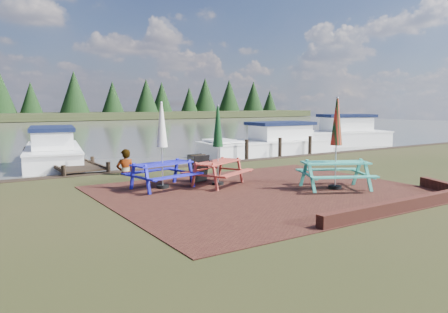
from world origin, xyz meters
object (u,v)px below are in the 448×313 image
at_px(chalkboard, 198,168).
at_px(boat_jetty, 53,153).
at_px(picnic_table_red, 218,158).
at_px(boat_far, 337,136).
at_px(person, 125,150).
at_px(picnic_table_teal, 336,158).
at_px(picnic_table_blue, 162,159).
at_px(boat_near, 270,145).
at_px(jetty, 59,159).

height_order(chalkboard, boat_jetty, boat_jetty).
distance_m(picnic_table_red, boat_far, 16.80).
relative_size(boat_jetty, person, 3.83).
distance_m(picnic_table_teal, picnic_table_blue, 5.17).
distance_m(picnic_table_red, picnic_table_blue, 1.75).
height_order(boat_jetty, boat_near, boat_near).
bearing_deg(boat_near, chalkboard, 129.72).
distance_m(chalkboard, boat_near, 9.43).
bearing_deg(picnic_table_blue, boat_jetty, 87.81).
bearing_deg(boat_far, picnic_table_blue, 132.94).
bearing_deg(boat_near, person, 110.29).
distance_m(picnic_table_blue, jetty, 8.30).
distance_m(picnic_table_red, chalkboard, 0.92).
relative_size(boat_jetty, boat_far, 0.91).
height_order(picnic_table_blue, jetty, picnic_table_blue).
relative_size(boat_near, boat_far, 0.96).
bearing_deg(jetty, picnic_table_red, -71.57).
bearing_deg(picnic_table_teal, picnic_table_blue, 172.60).
distance_m(picnic_table_red, person, 4.00).
relative_size(picnic_table_red, jetty, 0.27).
distance_m(boat_jetty, boat_near, 10.65).
distance_m(picnic_table_blue, boat_near, 10.81).
bearing_deg(jetty, person, -76.56).
bearing_deg(jetty, boat_jetty, 117.72).
xyz_separation_m(boat_near, person, (-8.97, -2.82, 0.52)).
xyz_separation_m(picnic_table_teal, chalkboard, (-2.86, 3.23, -0.48)).
distance_m(picnic_table_red, boat_jetty, 9.50).
bearing_deg(person, boat_near, -158.55).
xyz_separation_m(jetty, boat_far, (17.38, -0.16, 0.36)).
distance_m(jetty, boat_near, 10.39).
bearing_deg(chalkboard, person, 113.24).
height_order(picnic_table_red, person, picnic_table_red).
xyz_separation_m(picnic_table_teal, picnic_table_blue, (-4.29, 2.89, -0.05)).
distance_m(jetty, person, 5.20).
bearing_deg(picnic_table_blue, picnic_table_red, -25.98).
relative_size(picnic_table_blue, boat_jetty, 0.37).
xyz_separation_m(picnic_table_red, boat_far, (14.51, 8.46, -0.40)).
relative_size(picnic_table_red, chalkboard, 2.76).
height_order(chalkboard, jetty, chalkboard).
height_order(picnic_table_blue, person, picnic_table_blue).
relative_size(boat_near, person, 4.04).
bearing_deg(boat_jetty, person, -64.18).
relative_size(chalkboard, person, 0.50).
height_order(picnic_table_red, jetty, picnic_table_red).
relative_size(picnic_table_blue, person, 1.42).
bearing_deg(chalkboard, picnic_table_red, -75.22).
bearing_deg(boat_near, boat_jetty, 79.10).
relative_size(chalkboard, boat_far, 0.12).
bearing_deg(boat_far, boat_near, 122.18).
distance_m(chalkboard, boat_jetty, 8.66).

